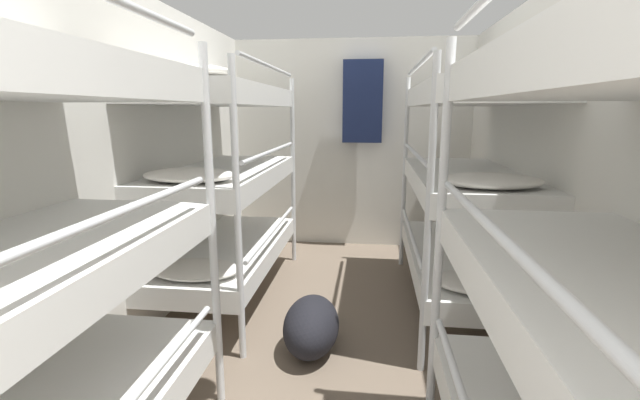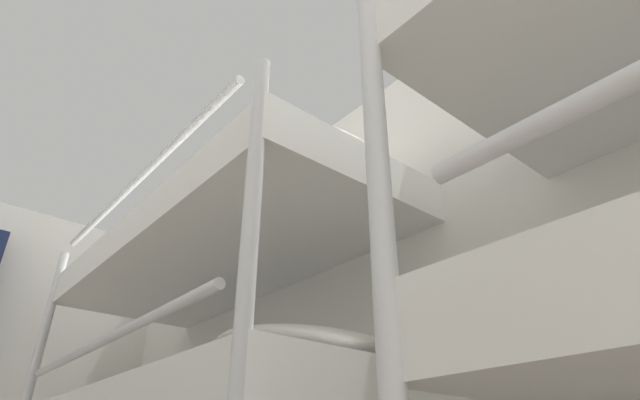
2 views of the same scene
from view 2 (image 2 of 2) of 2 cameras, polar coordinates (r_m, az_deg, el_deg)
wall_right at (r=1.62m, az=20.88°, el=-14.87°), size 0.06×5.56×2.39m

